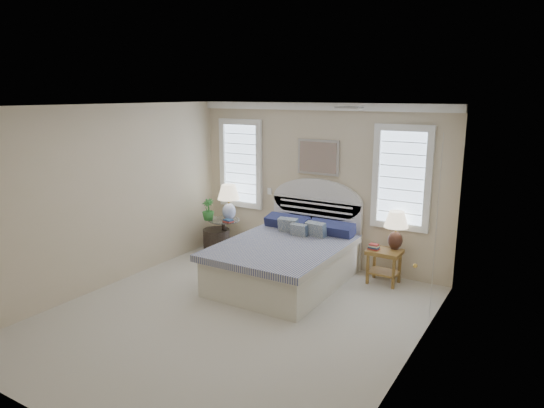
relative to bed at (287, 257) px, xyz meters
The scene contains 21 objects.
floor 1.51m from the bed, 90.00° to the right, with size 4.50×5.00×0.01m, color beige.
ceiling 2.74m from the bed, 90.00° to the right, with size 4.50×5.00×0.01m, color white.
wall_back 1.42m from the bed, 90.00° to the left, with size 4.50×0.02×2.70m, color beige.
wall_left 2.85m from the bed, 147.06° to the right, with size 0.02×5.00×2.70m, color beige.
wall_right 2.85m from the bed, 32.94° to the right, with size 0.02×5.00×2.70m, color beige.
crown_molding 2.47m from the bed, 90.00° to the left, with size 4.50×0.08×0.12m, color white.
hvac_vent 2.67m from the bed, 28.73° to the right, with size 0.30×0.20×0.02m, color #B2B2B2.
switch_plate 1.59m from the bed, 132.76° to the left, with size 0.08×0.01×0.12m, color white.
window_left 2.22m from the bed, 146.59° to the left, with size 0.90×0.06×1.60m, color silver.
window_right 2.12m from the bed, 36.14° to the left, with size 0.90×0.06×1.60m, color silver.
painting 1.75m from the bed, 90.00° to the left, with size 0.74×0.04×0.58m, color silver.
closet_door 2.39m from the bed, ahead, with size 0.02×1.80×2.40m, color white.
bed is the anchor object (origin of this frame).
side_table_left 1.75m from the bed, 160.26° to the left, with size 0.56×0.56×0.63m.
nightstand_right 1.47m from the bed, 28.03° to the left, with size 0.50×0.40×0.53m.
floor_pot 1.89m from the bed, 162.95° to the left, with size 0.48×0.48×0.44m, color black.
lamp_left 1.83m from the bed, 157.29° to the left, with size 0.51×0.51×0.64m.
lamp_right 1.72m from the bed, 30.84° to the left, with size 0.42×0.42×0.59m.
potted_plant 1.97m from the bed, 167.13° to the left, with size 0.21×0.21×0.38m, color #387C31.
books_left 1.58m from the bed, 161.37° to the left, with size 0.20×0.17×0.05m.
books_right 1.32m from the bed, 28.85° to the left, with size 0.18×0.14×0.09m.
Camera 1 is at (3.46, -4.71, 2.84)m, focal length 32.00 mm.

